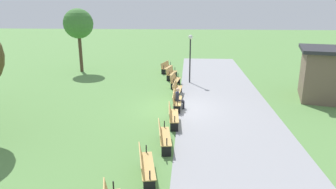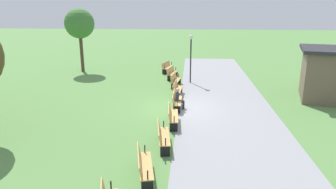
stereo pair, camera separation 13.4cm
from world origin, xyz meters
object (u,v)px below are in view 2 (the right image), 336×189
(bench_5, at_px, (172,115))
(kiosk, at_px, (326,74))
(bench_1, at_px, (172,73))
(bench_7, at_px, (144,165))
(bench_2, at_px, (175,80))
(bench_4, at_px, (176,100))
(bench_0, at_px, (167,67))
(lamp_post, at_px, (191,49))
(bench_6, at_px, (162,135))
(person_seated, at_px, (179,98))
(bench_3, at_px, (177,89))
(tree_1, at_px, (79,24))

(bench_5, distance_m, kiosk, 10.41)
(bench_1, bearing_deg, bench_5, 15.14)
(bench_1, xyz_separation_m, bench_7, (14.67, 0.00, 0.00))
(bench_2, bearing_deg, bench_4, 11.35)
(bench_4, bearing_deg, bench_5, -1.89)
(bench_2, bearing_deg, bench_0, -161.10)
(bench_5, bearing_deg, kiosk, 114.77)
(bench_7, height_order, lamp_post, lamp_post)
(bench_5, bearing_deg, bench_7, -11.33)
(bench_6, height_order, lamp_post, lamp_post)
(bench_1, bearing_deg, person_seated, 18.11)
(bench_3, xyz_separation_m, person_seated, (2.49, 0.23, 0.16))
(bench_5, relative_size, tree_1, 0.36)
(bench_5, height_order, person_seated, person_seated)
(bench_2, bearing_deg, lamp_post, 145.84)
(bench_2, bearing_deg, bench_6, 7.58)
(bench_2, height_order, tree_1, tree_1)
(bench_5, xyz_separation_m, kiosk, (-4.95, 9.09, 1.14))
(bench_7, relative_size, person_seated, 1.64)
(bench_3, distance_m, bench_7, 9.82)
(bench_3, distance_m, tree_1, 11.75)
(bench_2, relative_size, bench_7, 0.99)
(tree_1, distance_m, lamp_post, 10.21)
(bench_2, relative_size, tree_1, 0.36)
(bench_5, bearing_deg, bench_1, 179.99)
(bench_0, xyz_separation_m, bench_2, (4.82, 0.97, 0.00))
(bench_6, xyz_separation_m, kiosk, (-7.40, 9.34, 1.14))
(bench_0, height_order, bench_3, same)
(bench_7, bearing_deg, bench_4, 162.98)
(bench_1, distance_m, bench_4, 7.37)
(bench_3, xyz_separation_m, kiosk, (-0.03, 9.09, 1.14))
(kiosk, bearing_deg, bench_3, -75.02)
(bench_5, bearing_deg, bench_4, 174.33)
(bench_1, height_order, kiosk, kiosk)
(bench_5, bearing_deg, bench_3, 176.21)
(bench_6, bearing_deg, bench_4, 168.65)
(bench_7, xyz_separation_m, kiosk, (-9.82, 9.74, 1.14))
(bench_2, bearing_deg, bench_7, 5.69)
(bench_1, bearing_deg, bench_4, 17.02)
(bench_4, relative_size, person_seated, 1.59)
(bench_1, height_order, bench_5, same)
(bench_3, bearing_deg, bench_0, -166.78)
(lamp_post, bearing_deg, bench_7, -6.26)
(bench_7, relative_size, kiosk, 0.44)
(bench_3, relative_size, bench_7, 0.99)
(person_seated, height_order, lamp_post, lamp_post)
(lamp_post, bearing_deg, tree_1, -109.67)
(bench_7, distance_m, tree_1, 19.00)
(bench_1, distance_m, bench_7, 14.67)
(bench_0, height_order, bench_5, same)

